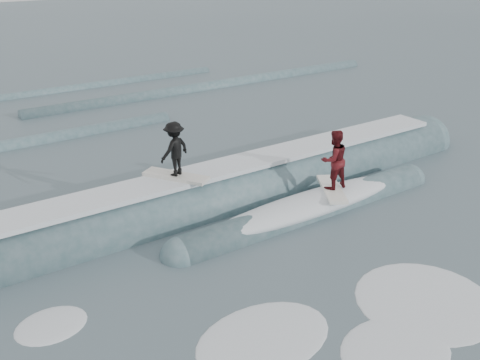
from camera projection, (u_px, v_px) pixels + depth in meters
ground at (330, 274)px, 13.27m from camera, size 160.00×160.00×0.00m
breaking_wave at (235, 202)px, 16.93m from camera, size 21.71×3.92×2.28m
surfer_black at (175, 152)px, 15.42m from camera, size 1.55×1.98×1.71m
surfer_red at (334, 162)px, 16.14m from camera, size 1.48×2.01×1.95m
whitewater at (410, 302)px, 12.21m from camera, size 14.70×6.25×0.10m
far_swells at (92, 109)px, 26.80m from camera, size 38.31×8.65×0.80m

